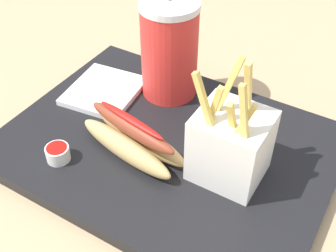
{
  "coord_description": "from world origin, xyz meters",
  "views": [
    {
      "loc": [
        -0.23,
        0.38,
        0.45
      ],
      "look_at": [
        0.0,
        0.0,
        0.05
      ],
      "focal_mm": 46.22,
      "sensor_mm": 36.0,
      "label": 1
    }
  ],
  "objects_px": {
    "ketchup_cup_1": "(58,153)",
    "fries_basket": "(231,145)",
    "napkin_stack": "(104,91)",
    "hot_dog_1": "(132,139)",
    "soda_cup": "(169,49)"
  },
  "relations": [
    {
      "from": "ketchup_cup_1",
      "to": "fries_basket",
      "type": "bearing_deg",
      "value": -155.13
    },
    {
      "from": "ketchup_cup_1",
      "to": "napkin_stack",
      "type": "height_order",
      "value": "ketchup_cup_1"
    },
    {
      "from": "hot_dog_1",
      "to": "ketchup_cup_1",
      "type": "xyz_separation_m",
      "value": [
        0.08,
        0.07,
        -0.01
      ]
    },
    {
      "from": "soda_cup",
      "to": "hot_dog_1",
      "type": "height_order",
      "value": "soda_cup"
    },
    {
      "from": "fries_basket",
      "to": "hot_dog_1",
      "type": "distance_m",
      "value": 0.14
    },
    {
      "from": "soda_cup",
      "to": "hot_dog_1",
      "type": "relative_size",
      "value": 1.3
    },
    {
      "from": "soda_cup",
      "to": "hot_dog_1",
      "type": "bearing_deg",
      "value": 101.03
    },
    {
      "from": "soda_cup",
      "to": "napkin_stack",
      "type": "relative_size",
      "value": 1.93
    },
    {
      "from": "ketchup_cup_1",
      "to": "napkin_stack",
      "type": "xyz_separation_m",
      "value": [
        0.04,
        -0.15,
        -0.01
      ]
    },
    {
      "from": "napkin_stack",
      "to": "hot_dog_1",
      "type": "bearing_deg",
      "value": 143.36
    },
    {
      "from": "soda_cup",
      "to": "fries_basket",
      "type": "xyz_separation_m",
      "value": [
        -0.16,
        0.12,
        -0.03
      ]
    },
    {
      "from": "hot_dog_1",
      "to": "ketchup_cup_1",
      "type": "distance_m",
      "value": 0.1
    },
    {
      "from": "napkin_stack",
      "to": "soda_cup",
      "type": "bearing_deg",
      "value": -145.39
    },
    {
      "from": "fries_basket",
      "to": "hot_dog_1",
      "type": "height_order",
      "value": "fries_basket"
    },
    {
      "from": "napkin_stack",
      "to": "ketchup_cup_1",
      "type": "bearing_deg",
      "value": 103.85
    }
  ]
}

